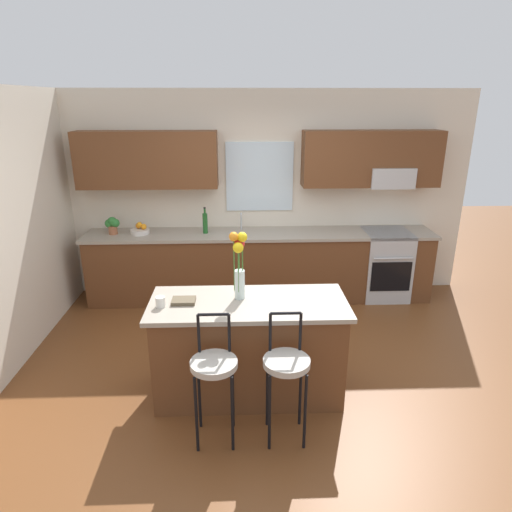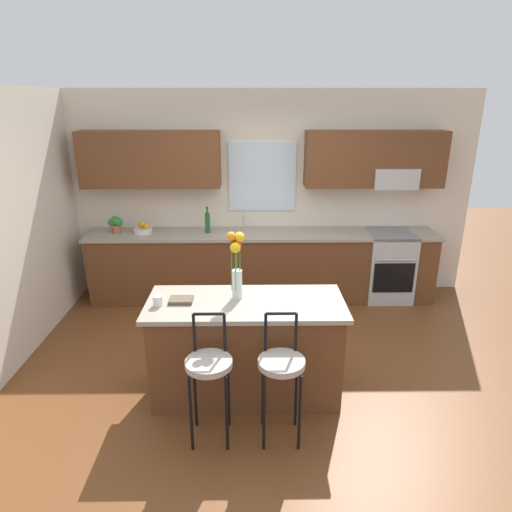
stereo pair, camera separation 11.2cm
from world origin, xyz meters
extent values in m
plane|color=brown|center=(0.00, 0.00, 0.00)|extent=(14.00, 14.00, 0.00)
cube|color=beige|center=(-2.56, 0.30, 1.35)|extent=(0.12, 4.60, 2.70)
cube|color=beige|center=(0.00, 2.06, 1.35)|extent=(5.60, 0.12, 2.70)
cube|color=brown|center=(-1.42, 1.83, 1.85)|extent=(1.76, 0.34, 0.70)
cube|color=brown|center=(1.42, 1.83, 1.85)|extent=(1.76, 0.34, 0.70)
cube|color=silver|center=(0.00, 1.99, 1.60)|extent=(0.88, 0.03, 0.90)
cube|color=#B7BABC|center=(1.68, 1.80, 1.62)|extent=(0.56, 0.36, 0.26)
cube|color=brown|center=(0.00, 1.70, 0.44)|extent=(4.50, 0.60, 0.88)
cube|color=#9E9384|center=(0.00, 1.70, 0.90)|extent=(4.56, 0.64, 0.04)
cube|color=#B7BABC|center=(-0.25, 1.70, 0.85)|extent=(0.54, 0.38, 0.11)
cylinder|color=#B7BABC|center=(-0.25, 1.86, 1.03)|extent=(0.02, 0.02, 0.22)
cylinder|color=#B7BABC|center=(-0.25, 1.80, 1.14)|extent=(0.02, 0.12, 0.02)
cube|color=#B7BABC|center=(1.68, 1.68, 0.46)|extent=(0.60, 0.60, 0.92)
cube|color=black|center=(1.68, 1.38, 0.40)|extent=(0.52, 0.02, 0.40)
cylinder|color=#B7BABC|center=(1.68, 1.35, 0.66)|extent=(0.50, 0.02, 0.02)
cube|color=brown|center=(-0.20, -0.40, 0.44)|extent=(1.63, 0.65, 0.88)
cube|color=#9E9384|center=(-0.20, -0.40, 0.90)|extent=(1.71, 0.73, 0.04)
cylinder|color=black|center=(-0.61, -1.12, 0.33)|extent=(0.02, 0.02, 0.66)
cylinder|color=black|center=(-0.34, -1.12, 0.33)|extent=(0.02, 0.02, 0.66)
cylinder|color=black|center=(-0.61, -0.85, 0.33)|extent=(0.02, 0.02, 0.66)
cylinder|color=black|center=(-0.34, -0.85, 0.33)|extent=(0.02, 0.02, 0.66)
cylinder|color=#B2ADA3|center=(-0.48, -0.99, 0.69)|extent=(0.36, 0.36, 0.05)
cylinder|color=black|center=(-0.60, -0.85, 0.87)|extent=(0.02, 0.02, 0.32)
cylinder|color=black|center=(-0.36, -0.85, 0.87)|extent=(0.02, 0.02, 0.32)
cylinder|color=black|center=(-0.48, -0.85, 1.03)|extent=(0.23, 0.02, 0.02)
cylinder|color=black|center=(-0.06, -1.12, 0.33)|extent=(0.02, 0.02, 0.66)
cylinder|color=black|center=(0.21, -1.12, 0.33)|extent=(0.02, 0.02, 0.66)
cylinder|color=black|center=(-0.06, -0.85, 0.33)|extent=(0.02, 0.02, 0.66)
cylinder|color=black|center=(0.21, -0.85, 0.33)|extent=(0.02, 0.02, 0.66)
cylinder|color=#B2ADA3|center=(0.07, -0.99, 0.69)|extent=(0.36, 0.36, 0.05)
cylinder|color=black|center=(-0.05, -0.85, 0.87)|extent=(0.02, 0.02, 0.32)
cylinder|color=black|center=(0.19, -0.85, 0.87)|extent=(0.02, 0.02, 0.32)
cylinder|color=black|center=(0.07, -0.85, 1.03)|extent=(0.23, 0.02, 0.02)
cylinder|color=silver|center=(-0.28, -0.33, 1.05)|extent=(0.09, 0.09, 0.26)
cylinder|color=#3D722D|center=(-0.25, -0.32, 1.24)|extent=(0.01, 0.01, 0.48)
sphere|color=yellow|center=(-0.25, -0.32, 1.48)|extent=(0.09, 0.09, 0.09)
cylinder|color=#3D722D|center=(-0.28, -0.29, 1.21)|extent=(0.01, 0.01, 0.42)
sphere|color=red|center=(-0.28, -0.29, 1.41)|extent=(0.10, 0.10, 0.10)
cylinder|color=#3D722D|center=(-0.32, -0.33, 1.24)|extent=(0.01, 0.01, 0.49)
sphere|color=orange|center=(-0.32, -0.33, 1.49)|extent=(0.08, 0.08, 0.08)
cylinder|color=#3D722D|center=(-0.29, -0.37, 1.20)|extent=(0.01, 0.01, 0.40)
sphere|color=yellow|center=(-0.29, -0.37, 1.40)|extent=(0.09, 0.09, 0.09)
cylinder|color=silver|center=(-0.94, -0.47, 0.97)|extent=(0.08, 0.08, 0.09)
cube|color=brown|center=(-0.76, -0.40, 0.94)|extent=(0.20, 0.15, 0.03)
cylinder|color=silver|center=(-1.56, 1.70, 0.95)|extent=(0.24, 0.24, 0.06)
sphere|color=orange|center=(-1.51, 1.70, 1.01)|extent=(0.07, 0.07, 0.07)
sphere|color=orange|center=(-1.59, 1.75, 1.01)|extent=(0.07, 0.07, 0.07)
sphere|color=orange|center=(-1.56, 1.70, 1.04)|extent=(0.07, 0.07, 0.07)
cylinder|color=#1E5923|center=(-0.72, 1.70, 1.05)|extent=(0.06, 0.06, 0.26)
cylinder|color=#1E5923|center=(-0.72, 1.70, 1.22)|extent=(0.03, 0.03, 0.07)
cylinder|color=black|center=(-0.72, 1.70, 1.26)|extent=(0.03, 0.03, 0.02)
cylinder|color=#9E5B3D|center=(-1.90, 1.70, 0.98)|extent=(0.11, 0.11, 0.11)
sphere|color=#2D7A33|center=(-1.90, 1.70, 1.09)|extent=(0.11, 0.11, 0.11)
sphere|color=#2D7A33|center=(-1.94, 1.71, 1.06)|extent=(0.11, 0.11, 0.11)
sphere|color=#2D7A33|center=(-1.86, 1.69, 1.07)|extent=(0.11, 0.11, 0.11)
camera|label=1|loc=(-0.27, -3.87, 2.56)|focal=31.16mm
camera|label=2|loc=(-0.16, -3.88, 2.56)|focal=31.16mm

